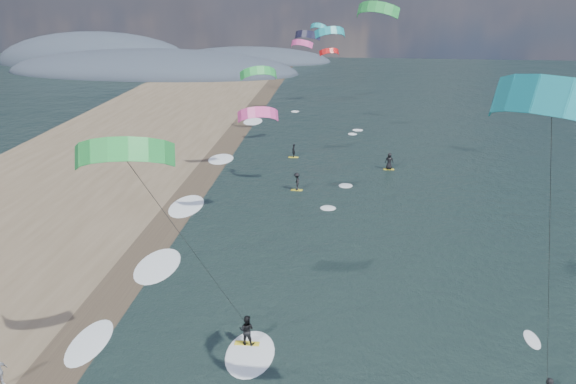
# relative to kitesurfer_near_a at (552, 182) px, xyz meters

# --- Properties ---
(wet_sand_strip) EXTENTS (3.00, 240.00, 0.00)m
(wet_sand_strip) POSITION_rel_kitesurfer_near_a_xyz_m (-20.50, 11.93, -12.92)
(wet_sand_strip) COLOR #382D23
(wet_sand_strip) RESTS_ON ground
(coastal_hills) EXTENTS (80.00, 41.00, 15.00)m
(coastal_hills) POSITION_rel_kitesurfer_near_a_xyz_m (-53.34, 109.79, -12.92)
(coastal_hills) COLOR #3D4756
(coastal_hills) RESTS_ON ground
(kitesurfer_near_a) EXTENTS (8.01, 9.50, 16.62)m
(kitesurfer_near_a) POSITION_rel_kitesurfer_near_a_xyz_m (0.00, 0.00, 0.00)
(kitesurfer_near_a) COLOR yellow
(kitesurfer_near_a) RESTS_ON ground
(kitesurfer_near_b) EXTENTS (7.13, 8.55, 13.76)m
(kitesurfer_near_b) POSITION_rel_kitesurfer_near_a_xyz_m (-13.56, 4.37, -3.98)
(kitesurfer_near_b) COLOR yellow
(kitesurfer_near_b) RESTS_ON ground
(far_kitesurfers) EXTENTS (11.50, 11.39, 1.82)m
(far_kitesurfers) POSITION_rel_kitesurfer_near_a_xyz_m (-7.53, 36.99, -12.04)
(far_kitesurfers) COLOR yellow
(far_kitesurfers) RESTS_ON ground
(bg_kite_field) EXTENTS (13.39, 60.22, 9.59)m
(bg_kite_field) POSITION_rel_kitesurfer_near_a_xyz_m (-10.59, 49.23, -1.02)
(bg_kite_field) COLOR green
(bg_kite_field) RESTS_ON ground
(shoreline_surf) EXTENTS (2.40, 79.40, 0.11)m
(shoreline_surf) POSITION_rel_kitesurfer_near_a_xyz_m (-19.30, 16.68, -12.92)
(shoreline_surf) COLOR white
(shoreline_surf) RESTS_ON ground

